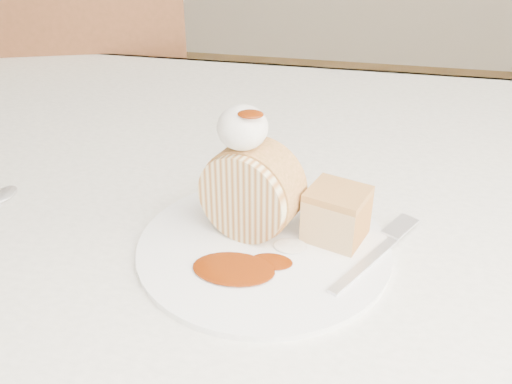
# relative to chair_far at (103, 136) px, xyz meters

# --- Properties ---
(table) EXTENTS (1.40, 0.90, 0.75)m
(table) POSITION_rel_chair_far_xyz_m (0.47, -0.55, 0.15)
(table) COLOR white
(table) RESTS_ON ground
(chair_far) EXTENTS (0.54, 0.54, 0.90)m
(chair_far) POSITION_rel_chair_far_xyz_m (0.00, 0.00, 0.00)
(chair_far) COLOR brown
(chair_far) RESTS_ON ground
(plate) EXTENTS (0.33, 0.33, 0.01)m
(plate) POSITION_rel_chair_far_xyz_m (0.52, -0.69, 0.24)
(plate) COLOR white
(plate) RESTS_ON table
(roulade_slice) EXTENTS (0.11, 0.08, 0.10)m
(roulade_slice) POSITION_rel_chair_far_xyz_m (0.50, -0.66, 0.29)
(roulade_slice) COLOR beige
(roulade_slice) RESTS_ON plate
(cake_chunk) EXTENTS (0.07, 0.07, 0.05)m
(cake_chunk) POSITION_rel_chair_far_xyz_m (0.59, -0.66, 0.27)
(cake_chunk) COLOR #CF874E
(cake_chunk) RESTS_ON plate
(whipped_cream) EXTENTS (0.05, 0.05, 0.04)m
(whipped_cream) POSITION_rel_chair_far_xyz_m (0.49, -0.66, 0.36)
(whipped_cream) COLOR white
(whipped_cream) RESTS_ON roulade_slice
(caramel_drizzle) EXTENTS (0.02, 0.02, 0.01)m
(caramel_drizzle) POSITION_rel_chair_far_xyz_m (0.50, -0.67, 0.39)
(caramel_drizzle) COLOR #652004
(caramel_drizzle) RESTS_ON whipped_cream
(caramel_pool) EXTENTS (0.09, 0.08, 0.00)m
(caramel_pool) POSITION_rel_chair_far_xyz_m (0.50, -0.73, 0.25)
(caramel_pool) COLOR #652004
(caramel_pool) RESTS_ON plate
(fork) EXTENTS (0.10, 0.14, 0.00)m
(fork) POSITION_rel_chair_far_xyz_m (0.62, -0.70, 0.25)
(fork) COLOR silver
(fork) RESTS_ON plate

